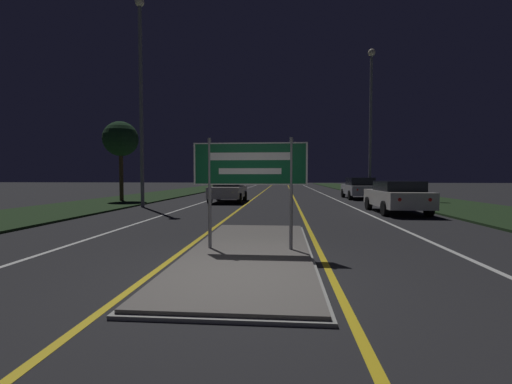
% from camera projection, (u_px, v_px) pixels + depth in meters
% --- Properties ---
extents(ground_plane, '(160.00, 160.00, 0.00)m').
position_uv_depth(ground_plane, '(238.00, 280.00, 5.18)').
color(ground_plane, '#232326').
extents(median_island, '(2.49, 6.74, 0.10)m').
position_uv_depth(median_island, '(250.00, 251.00, 6.98)').
color(median_island, '#999993').
rests_on(median_island, ground_plane).
extents(verge_left, '(5.00, 100.00, 0.08)m').
position_uv_depth(verge_left, '(149.00, 197.00, 25.86)').
color(verge_left, '#1E3319').
rests_on(verge_left, ground_plane).
extents(verge_right, '(5.00, 100.00, 0.08)m').
position_uv_depth(verge_right, '(408.00, 198.00, 24.33)').
color(verge_right, '#1E3319').
rests_on(verge_right, ground_plane).
extents(centre_line_yellow_left, '(0.12, 70.00, 0.01)m').
position_uv_depth(centre_line_yellow_left, '(260.00, 194.00, 30.19)').
color(centre_line_yellow_left, gold).
rests_on(centre_line_yellow_left, ground_plane).
extents(centre_line_yellow_right, '(0.12, 70.00, 0.01)m').
position_uv_depth(centre_line_yellow_right, '(292.00, 194.00, 29.96)').
color(centre_line_yellow_right, gold).
rests_on(centre_line_yellow_right, ground_plane).
extents(lane_line_white_left, '(0.12, 70.00, 0.01)m').
position_uv_depth(lane_line_white_left, '(229.00, 194.00, 30.41)').
color(lane_line_white_left, silver).
rests_on(lane_line_white_left, ground_plane).
extents(lane_line_white_right, '(0.12, 70.00, 0.01)m').
position_uv_depth(lane_line_white_right, '(324.00, 194.00, 29.74)').
color(lane_line_white_right, silver).
rests_on(lane_line_white_right, ground_plane).
extents(edge_line_white_left, '(0.10, 70.00, 0.01)m').
position_uv_depth(edge_line_white_left, '(196.00, 194.00, 30.66)').
color(edge_line_white_left, silver).
rests_on(edge_line_white_left, ground_plane).
extents(edge_line_white_right, '(0.10, 70.00, 0.01)m').
position_uv_depth(edge_line_white_right, '(359.00, 195.00, 29.50)').
color(edge_line_white_right, silver).
rests_on(edge_line_white_right, ground_plane).
extents(highway_sign, '(2.31, 0.07, 2.25)m').
position_uv_depth(highway_sign, '(250.00, 169.00, 6.90)').
color(highway_sign, gray).
rests_on(highway_sign, median_island).
extents(streetlight_left_near, '(0.46, 0.46, 10.47)m').
position_uv_depth(streetlight_left_near, '(141.00, 84.00, 17.19)').
color(streetlight_left_near, gray).
rests_on(streetlight_left_near, ground_plane).
extents(streetlight_right_near, '(0.50, 0.50, 10.34)m').
position_uv_depth(streetlight_right_near, '(371.00, 107.00, 23.68)').
color(streetlight_right_near, gray).
rests_on(streetlight_right_near, ground_plane).
extents(car_receding_0, '(1.89, 4.28, 1.38)m').
position_uv_depth(car_receding_0, '(397.00, 196.00, 14.65)').
color(car_receding_0, silver).
rests_on(car_receding_0, ground_plane).
extents(car_receding_1, '(1.92, 4.43, 1.49)m').
position_uv_depth(car_receding_1, '(359.00, 188.00, 23.91)').
color(car_receding_1, '#B7B7BC').
rests_on(car_receding_1, ground_plane).
extents(car_approaching_0, '(1.95, 4.33, 1.41)m').
position_uv_depth(car_approaching_0, '(228.00, 190.00, 20.94)').
color(car_approaching_0, silver).
rests_on(car_approaching_0, ground_plane).
extents(roadside_palm_left, '(2.11, 2.11, 4.85)m').
position_uv_depth(roadside_palm_left, '(121.00, 140.00, 20.89)').
color(roadside_palm_left, '#4C3823').
rests_on(roadside_palm_left, verge_left).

